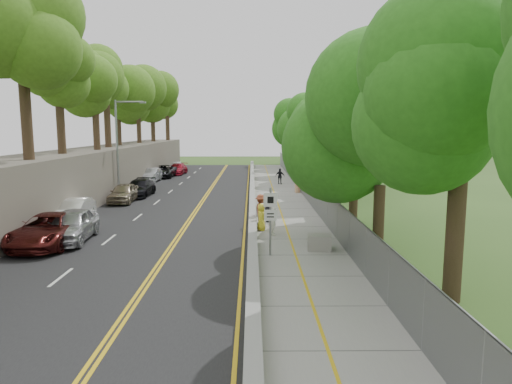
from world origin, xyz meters
The scene contains 26 objects.
ground centered at (0.00, 0.00, 0.00)m, with size 140.00×140.00×0.00m, color #33511E.
road centered at (-5.40, 15.00, 0.02)m, with size 11.20×66.00×0.04m, color black.
sidewalk centered at (2.55, 15.00, 0.03)m, with size 4.20×66.00×0.05m, color gray.
jersey_barrier centered at (0.25, 15.00, 0.30)m, with size 0.42×66.00×0.60m, color #ABCB21.
rock_embankment centered at (-13.50, 15.00, 2.00)m, with size 5.00×66.00×4.00m, color #595147.
chainlink_fence centered at (4.65, 15.00, 1.00)m, with size 0.04×66.00×2.00m, color slate.
trees_embankment centered at (-13.00, 15.00, 10.50)m, with size 6.40×66.00×13.00m, color #548B23, non-canonical shape.
trees_fenceside centered at (7.00, 15.00, 7.00)m, with size 7.00×66.00×14.00m, color #358420, non-canonical shape.
streetlight centered at (-10.46, 14.00, 4.64)m, with size 2.52×0.22×8.00m.
signpost centered at (1.05, -3.02, 1.96)m, with size 0.62×0.09×3.10m.
construction_barrel centered at (4.30, 17.23, 0.47)m, with size 0.52×0.52×0.85m, color #CB5F11.
concrete_block centered at (3.41, -2.11, 0.42)m, with size 1.10×0.83×0.73m, color gray.
car_0 centered at (-9.00, -0.25, 0.86)m, with size 1.93×4.80×1.64m, color #AEAEB2.
car_1 centered at (-10.60, 3.97, 0.80)m, with size 1.61×4.61×1.52m, color white.
car_2 centered at (-9.79, -1.09, 0.81)m, with size 2.56×5.55×1.54m, color #4F1614.
car_3 centered at (-9.31, 15.15, 0.74)m, with size 1.97×4.85×1.41m, color black.
car_4 centered at (-9.74, 12.00, 0.78)m, with size 1.74×4.33×1.48m, color gray.
car_5 centered at (-10.60, 25.36, 0.78)m, with size 1.57×4.49×1.48m, color #AFB3B7.
car_6 centered at (-10.06, 29.94, 0.75)m, with size 2.37×5.13×1.43m, color black.
car_7 centered at (-9.06, 33.38, 0.71)m, with size 1.89×4.64×1.35m, color maroon.
car_8 centered at (-9.52, 35.79, 0.78)m, with size 1.74×4.32×1.47m, color white.
painter_0 centered at (0.75, 2.08, 0.81)m, with size 0.74×0.48×1.52m, color yellow.
painter_1 centered at (1.34, 1.00, 0.98)m, with size 0.68×0.45×1.87m, color white.
painter_2 centered at (1.33, 4.50, 0.93)m, with size 0.85×0.66×1.75m, color #222328.
painter_3 centered at (0.75, 3.21, 0.99)m, with size 1.22×0.70×1.89m, color #A04A2E.
person_far centered at (3.10, 23.34, 0.86)m, with size 0.95×0.40×1.62m, color black.
Camera 1 is at (0.23, -23.11, 5.79)m, focal length 32.00 mm.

